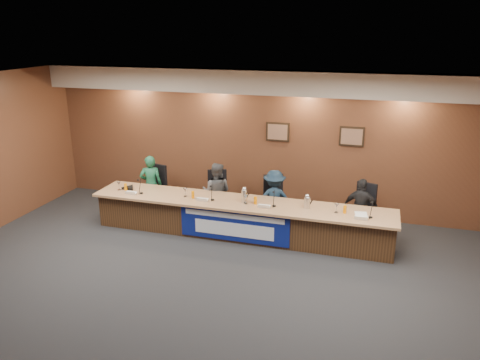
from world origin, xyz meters
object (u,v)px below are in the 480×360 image
Objects in this scene: carafe_right at (307,203)px; office_chair_d at (361,213)px; dais_body at (240,219)px; banner at (234,226)px; office_chair_a at (154,192)px; panelist_d at (361,209)px; speakerphone at (129,188)px; carafe_mid at (244,196)px; panelist_c at (274,199)px; office_chair_c at (275,204)px; office_chair_b at (218,198)px; panelist_a at (151,185)px; panelist_b at (216,192)px.

office_chair_d is at bearing 35.53° from carafe_right.
banner is at bearing -90.00° from dais_body.
carafe_right is (1.34, 0.39, 0.48)m from banner.
banner is 4.58× the size of office_chair_a.
panelist_d is 2.58× the size of office_chair_d.
carafe_mid is at bearing -1.12° from speakerphone.
panelist_c is 0.18m from office_chair_c.
office_chair_c is at bearing 3.71° from panelist_d.
office_chair_b is at bearing 135.98° from dais_body.
office_chair_b is (-0.71, 0.68, 0.13)m from dais_body.
office_chair_b is at bearing 21.10° from speakerphone.
banner reaches higher than office_chair_d.
speakerphone is at bearing 47.93° from panelist_a.
speakerphone is (-1.78, -0.69, 0.30)m from office_chair_b.
panelist_b is 3.05m from office_chair_d.
panelist_a is at bearing -4.33° from panelist_b.
banner is (0.00, -0.41, 0.03)m from dais_body.
panelist_d is at bearing 14.36° from office_chair_a.
panelist_c is 4.88× the size of carafe_mid.
panelist_a is 2.82× the size of office_chair_b.
carafe_right is (1.24, 0.03, -0.02)m from carafe_mid.
dais_body reaches higher than office_chair_c.
office_chair_d is 1.86× the size of carafe_mid.
panelist_a is 0.22m from office_chair_a.
carafe_mid is (-2.23, -0.64, 0.26)m from panelist_d.
panelist_d is at bearing 6.93° from speakerphone.
panelist_a is at bearing -74.40° from office_chair_a.
panelist_a is at bearing -16.64° from panelist_c.
panelist_b is 0.20m from office_chair_b.
office_chair_a is 0.78m from speakerphone.
office_chair_d is 4.88m from speakerphone.
office_chair_a is at bearing 162.74° from carafe_mid.
panelist_b is at bearing 159.74° from office_chair_c.
panelist_c is 2.63× the size of office_chair_c.
dais_body is at bearing 20.96° from panelist_d.
panelist_a is 1.03× the size of panelist_b.
panelist_c is (0.57, 0.58, 0.28)m from dais_body.
dais_body is at bearing 29.18° from panelist_c.
office_chair_c is at bearing -23.12° from office_chair_b.
panelist_b reaches higher than dais_body.
panelist_b is 1.05m from carafe_mid.
banner is 1.25m from panelist_b.
office_chair_c is (0.57, 0.68, 0.13)m from dais_body.
panelist_c is at bearing 175.67° from panelist_b.
speakerphone is at bearing 179.67° from carafe_right.
office_chair_c is at bearing -159.68° from office_chair_d.
banner is 1.62× the size of panelist_a.
office_chair_a is (-2.27, 0.68, 0.13)m from dais_body.
panelist_a is at bearing 164.97° from carafe_mid.
carafe_mid reaches higher than carafe_right.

